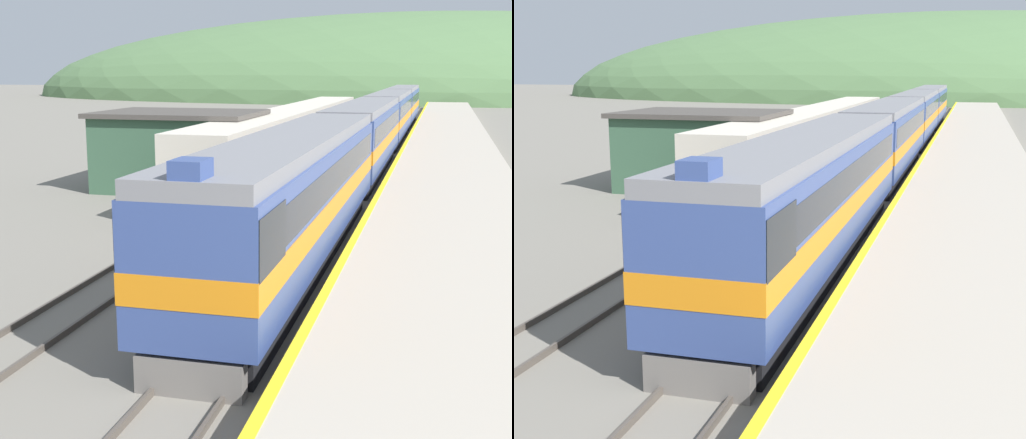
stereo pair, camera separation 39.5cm
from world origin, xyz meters
TOP-DOWN VIEW (x-y plane):
  - track_main at (0.00, 70.00)m, footprint 1.52×180.00m
  - track_siding at (-4.67, 70.00)m, footprint 1.52×180.00m
  - platform at (4.97, 50.00)m, footprint 6.33×140.00m
  - distant_hills at (0.00, 162.57)m, footprint 180.60×81.27m
  - station_shed at (-8.79, 35.78)m, footprint 8.17×6.47m
  - express_train_lead_car at (0.00, 22.58)m, footprint 2.85×20.49m
  - carriage_second at (0.00, 43.46)m, footprint 2.84×19.04m
  - carriage_third at (0.00, 63.38)m, footprint 2.84×19.04m
  - carriage_fourth at (0.00, 83.30)m, footprint 2.84×19.04m
  - siding_train at (-4.67, 45.01)m, footprint 2.90×38.06m

SIDE VIEW (x-z plane):
  - distant_hills at x=0.00m, z-range -18.02..18.02m
  - track_main at x=0.00m, z-range 0.00..0.16m
  - track_siding at x=-4.67m, z-range 0.00..0.16m
  - platform at x=4.97m, z-range -0.01..0.93m
  - siding_train at x=-4.67m, z-range 0.06..3.83m
  - station_shed at x=-8.79m, z-range 0.02..4.06m
  - carriage_second at x=0.00m, z-range 0.18..4.41m
  - carriage_third at x=0.00m, z-range 0.18..4.41m
  - carriage_fourth at x=0.00m, z-range 0.18..4.41m
  - express_train_lead_car at x=0.00m, z-range 0.02..4.60m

